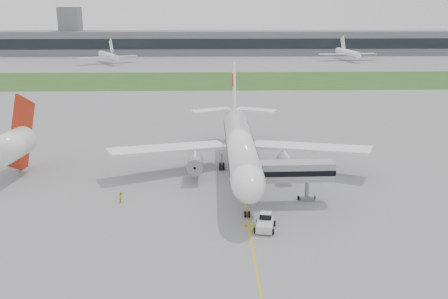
{
  "coord_description": "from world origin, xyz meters",
  "views": [
    {
      "loc": [
        -5.15,
        -81.71,
        29.82
      ],
      "look_at": [
        -2.92,
        2.0,
        5.31
      ],
      "focal_mm": 40.0,
      "sensor_mm": 36.0,
      "label": 1
    }
  ],
  "objects_px": {
    "airliner": "(240,143)",
    "ground_crew_near": "(253,227)",
    "jet_bridge": "(285,172)",
    "pushback_tug": "(265,222)",
    "neighbor_aircraft": "(10,146)"
  },
  "relations": [
    {
      "from": "airliner",
      "to": "neighbor_aircraft",
      "type": "bearing_deg",
      "value": -177.99
    },
    {
      "from": "jet_bridge",
      "to": "neighbor_aircraft",
      "type": "relative_size",
      "value": 0.78
    },
    {
      "from": "airliner",
      "to": "pushback_tug",
      "type": "relative_size",
      "value": 12.49
    },
    {
      "from": "airliner",
      "to": "ground_crew_near",
      "type": "distance_m",
      "value": 25.6
    },
    {
      "from": "pushback_tug",
      "to": "jet_bridge",
      "type": "distance_m",
      "value": 11.18
    },
    {
      "from": "airliner",
      "to": "pushback_tug",
      "type": "xyz_separation_m",
      "value": [
        2.2,
        -23.8,
        -4.73
      ]
    },
    {
      "from": "jet_bridge",
      "to": "ground_crew_near",
      "type": "height_order",
      "value": "jet_bridge"
    },
    {
      "from": "neighbor_aircraft",
      "to": "airliner",
      "type": "bearing_deg",
      "value": 9.73
    },
    {
      "from": "airliner",
      "to": "pushback_tug",
      "type": "bearing_deg",
      "value": -84.72
    },
    {
      "from": "jet_bridge",
      "to": "pushback_tug",
      "type": "bearing_deg",
      "value": -113.61
    },
    {
      "from": "ground_crew_near",
      "to": "neighbor_aircraft",
      "type": "distance_m",
      "value": 47.49
    },
    {
      "from": "pushback_tug",
      "to": "neighbor_aircraft",
      "type": "distance_m",
      "value": 48.45
    },
    {
      "from": "ground_crew_near",
      "to": "pushback_tug",
      "type": "bearing_deg",
      "value": 177.05
    },
    {
      "from": "airliner",
      "to": "ground_crew_near",
      "type": "relative_size",
      "value": 28.67
    },
    {
      "from": "airliner",
      "to": "neighbor_aircraft",
      "type": "relative_size",
      "value": 2.93
    }
  ]
}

